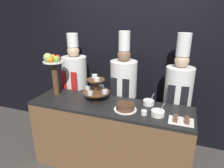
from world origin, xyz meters
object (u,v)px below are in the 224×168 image
Objects in this scene: tiered_stand at (96,89)px; chef_left at (75,83)px; chef_center_left at (123,89)px; cake_square_tray at (181,120)px; serving_bowl_far at (149,102)px; cup_white at (144,113)px; chef_center_right at (178,96)px; fruit_pedestal at (53,67)px; serving_bowl_near at (158,113)px; cake_round at (125,107)px.

tiered_stand is 0.21× the size of chef_left.
chef_center_left reaches higher than tiered_stand.
cake_square_tray is 0.14× the size of chef_center_left.
serving_bowl_far is at bearing 7.34° from tiered_stand.
serving_bowl_far is 0.09× the size of chef_left.
serving_bowl_far is 0.59m from chef_center_left.
chef_center_right reaches higher than cup_white.
fruit_pedestal is at bearing -93.69° from chef_left.
tiered_stand is at bearing 2.55° from fruit_pedestal.
chef_left reaches higher than cake_square_tray.
serving_bowl_near is 0.29m from serving_bowl_far.
serving_bowl_near is at bearing 12.50° from cup_white.
chef_left is 1.62m from chef_center_right.
tiered_stand is at bearing -155.53° from chef_center_right.
tiered_stand is 1.14m from chef_center_right.
chef_left is (-1.04, 0.62, -0.02)m from cake_round.
cup_white is at bearing -16.01° from tiered_stand.
tiered_stand is 2.21× the size of serving_bowl_near.
cake_round is at bearing -18.52° from tiered_stand.
chef_left reaches higher than cake_round.
chef_center_left is (0.83, -0.00, 0.00)m from chef_left.
chef_center_right is at bearing 24.47° from tiered_stand.
cup_white is (0.24, -0.05, -0.01)m from cake_round.
chef_center_left is (-0.45, 0.38, -0.02)m from serving_bowl_far.
tiered_stand reaches higher than cake_square_tray.
tiered_stand is 0.77m from chef_left.
fruit_pedestal is 0.63m from chef_left.
serving_bowl_far is at bearing 5.08° from fruit_pedestal.
chef_left reaches higher than serving_bowl_near.
cake_square_tray is 0.69m from chef_center_right.
cup_white is at bearing -90.43° from serving_bowl_far.
cup_white is at bearing -56.02° from chef_center_left.
cake_square_tray is (1.10, -0.21, -0.14)m from tiered_stand.
cake_square_tray is at bearing -36.36° from serving_bowl_far.
chef_center_left is at bearing 108.87° from cake_round.
tiered_stand is 1.39× the size of cake_square_tray.
tiered_stand is 0.20× the size of chef_center_right.
tiered_stand is at bearing -38.51° from chef_left.
tiered_stand is 0.87m from serving_bowl_near.
serving_bowl_near reaches higher than cup_white.
chef_left is (-1.28, 0.67, -0.01)m from cup_white.
fruit_pedestal reaches higher than cake_round.
chef_center_left reaches higher than serving_bowl_near.
cake_square_tray is at bearing -10.87° from tiered_stand.
serving_bowl_near is at bearing -1.88° from cake_round.
fruit_pedestal is 3.75× the size of serving_bowl_far.
serving_bowl_near is (-0.26, 0.05, 0.02)m from cake_square_tray.
fruit_pedestal reaches higher than serving_bowl_near.
chef_center_right is (1.03, 0.47, -0.14)m from tiered_stand.
cake_round is 0.24m from cup_white.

